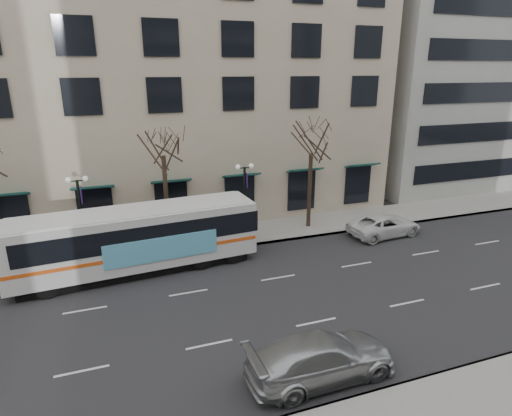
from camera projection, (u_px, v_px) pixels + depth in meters
name	position (u px, v px, depth m)	size (l,w,h in m)	color
ground	(198.00, 316.00, 20.00)	(160.00, 160.00, 0.00)	black
sidewalk_far	(242.00, 234.00, 29.62)	(80.00, 4.00, 0.15)	gray
building_hotel	(112.00, 55.00, 34.44)	(40.00, 20.00, 24.00)	tan
building_office	(457.00, 1.00, 43.45)	(25.00, 20.00, 35.00)	#999993
tree_far_mid	(162.00, 140.00, 25.73)	(3.60, 3.60, 8.55)	black
tree_far_right	(312.00, 139.00, 29.04)	(3.60, 3.60, 8.06)	black
lamp_post_left	(82.00, 214.00, 24.85)	(1.22, 0.45, 5.21)	black
lamp_post_right	(245.00, 198.00, 28.01)	(1.22, 0.45, 5.21)	black
city_bus	(138.00, 238.00, 23.92)	(13.69, 4.00, 3.66)	silver
silver_car	(321.00, 357.00, 15.84)	(2.34, 5.76, 1.67)	#B2B6BA
white_pickup	(384.00, 225.00, 29.46)	(2.40, 5.21, 1.45)	white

